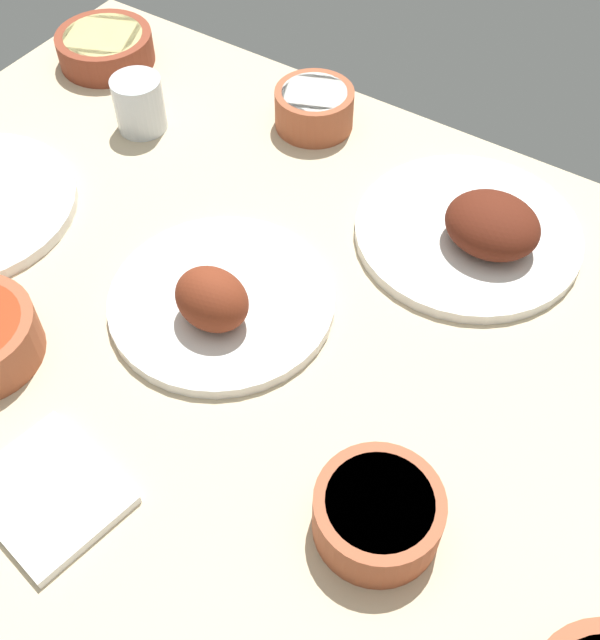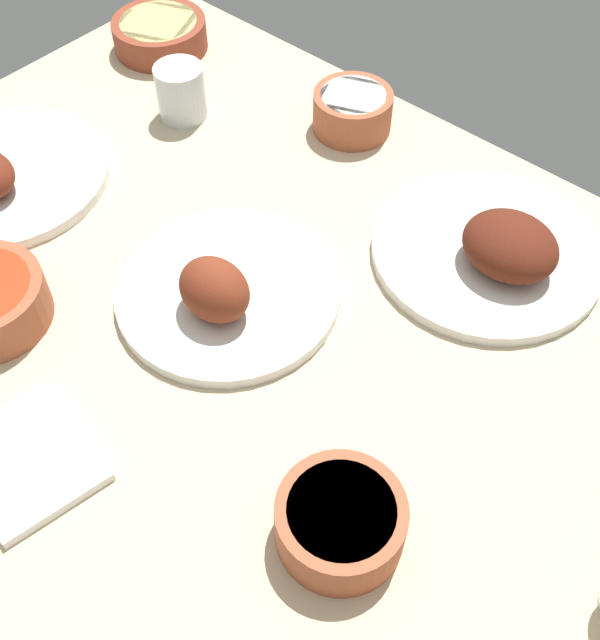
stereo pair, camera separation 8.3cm
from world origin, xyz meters
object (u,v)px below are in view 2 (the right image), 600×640
at_px(bowl_soup, 341,521).
at_px(plate_center_main, 495,249).
at_px(bowl_cream, 353,110).
at_px(bowl_potatoes, 160,33).
at_px(water_tumbler, 181,92).
at_px(folded_napkin, 28,460).
at_px(plate_far_side, 224,291).

bearing_deg(bowl_soup, plate_center_main, -78.28).
distance_m(bowl_soup, bowl_cream, 0.65).
bearing_deg(bowl_potatoes, plate_center_main, 175.65).
relative_size(bowl_soup, bowl_potatoes, 0.83).
bearing_deg(water_tumbler, bowl_cream, -146.03).
height_order(bowl_cream, folded_napkin, bowl_cream).
xyz_separation_m(plate_center_main, bowl_potatoes, (0.68, -0.05, 0.00)).
xyz_separation_m(plate_center_main, plate_far_side, (0.21, 0.28, -0.00)).
bearing_deg(folded_napkin, water_tumbler, -59.03).
bearing_deg(water_tumbler, bowl_soup, 149.02).
relative_size(bowl_potatoes, bowl_cream, 1.31).
xyz_separation_m(bowl_potatoes, water_tumbler, (-0.16, 0.10, 0.01)).
bearing_deg(bowl_cream, plate_center_main, 162.89).
height_order(plate_center_main, water_tumbler, same).
height_order(bowl_soup, bowl_cream, bowl_cream).
relative_size(bowl_cream, water_tumbler, 1.44).
height_order(plate_far_side, bowl_soup, plate_far_side).
height_order(water_tumbler, folded_napkin, water_tumbler).
relative_size(plate_center_main, bowl_cream, 2.53).
xyz_separation_m(water_tumbler, folded_napkin, (-0.31, 0.52, -0.03)).
bearing_deg(plate_center_main, bowl_soup, 101.72).
relative_size(plate_far_side, bowl_soup, 2.17).
bearing_deg(bowl_cream, folded_napkin, 98.39).
bearing_deg(plate_center_main, bowl_cream, -17.11).
distance_m(bowl_soup, folded_napkin, 0.34).
height_order(bowl_soup, bowl_potatoes, bowl_soup).
distance_m(plate_far_side, water_tumbler, 0.39).
height_order(plate_center_main, bowl_potatoes, plate_center_main).
distance_m(bowl_cream, folded_napkin, 0.67).
distance_m(plate_far_side, bowl_cream, 0.38).
xyz_separation_m(bowl_soup, folded_napkin, (0.30, 0.15, -0.03)).
distance_m(bowl_soup, water_tumbler, 0.71).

